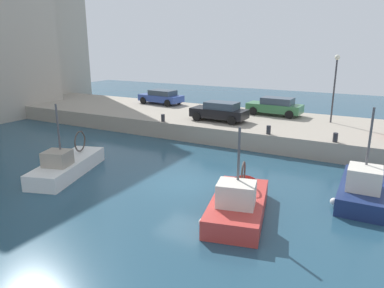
# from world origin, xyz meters

# --- Properties ---
(water_surface) EXTENTS (80.00, 80.00, 0.00)m
(water_surface) POSITION_xyz_m (0.00, 0.00, 0.00)
(water_surface) COLOR navy
(water_surface) RESTS_ON ground
(quay_wall) EXTENTS (9.00, 56.00, 1.20)m
(quay_wall) POSITION_xyz_m (11.50, 0.00, 0.60)
(quay_wall) COLOR #9E9384
(quay_wall) RESTS_ON ground
(fishing_boat_navy) EXTENTS (5.69, 2.16, 5.07)m
(fishing_boat_navy) POSITION_xyz_m (2.64, -7.92, 0.15)
(fishing_boat_navy) COLOR navy
(fishing_boat_navy) RESTS_ON ground
(fishing_boat_white) EXTENTS (6.36, 3.44, 4.66)m
(fishing_boat_white) POSITION_xyz_m (-1.42, 6.28, 0.11)
(fishing_boat_white) COLOR white
(fishing_boat_white) RESTS_ON ground
(fishing_boat_red) EXTENTS (5.77, 3.15, 4.69)m
(fishing_boat_red) POSITION_xyz_m (-1.50, -3.51, 0.12)
(fishing_boat_red) COLOR #BC3833
(fishing_boat_red) RESTS_ON ground
(parked_car_black) EXTENTS (2.00, 4.23, 1.43)m
(parked_car_black) POSITION_xyz_m (9.60, 2.43, 1.93)
(parked_car_black) COLOR black
(parked_car_black) RESTS_ON quay_wall
(parked_car_green) EXTENTS (2.07, 4.39, 1.43)m
(parked_car_green) POSITION_xyz_m (13.78, -0.57, 1.93)
(parked_car_green) COLOR #387547
(parked_car_green) RESTS_ON quay_wall
(parked_car_blue) EXTENTS (2.27, 4.43, 1.34)m
(parked_car_blue) POSITION_xyz_m (14.08, 10.56, 1.90)
(parked_car_blue) COLOR #334C9E
(parked_car_blue) RESTS_ON quay_wall
(mooring_bollard_south) EXTENTS (0.28, 0.28, 0.55)m
(mooring_bollard_south) POSITION_xyz_m (7.35, -6.00, 1.48)
(mooring_bollard_south) COLOR #2D2D33
(mooring_bollard_south) RESTS_ON quay_wall
(mooring_bollard_mid) EXTENTS (0.28, 0.28, 0.55)m
(mooring_bollard_mid) POSITION_xyz_m (7.35, -2.00, 1.48)
(mooring_bollard_mid) COLOR #2D2D33
(mooring_bollard_mid) RESTS_ON quay_wall
(mooring_bollard_north) EXTENTS (0.28, 0.28, 0.55)m
(mooring_bollard_north) POSITION_xyz_m (7.35, 6.00, 1.48)
(mooring_bollard_north) COLOR #2D2D33
(mooring_bollard_north) RESTS_ON quay_wall
(quay_streetlamp) EXTENTS (0.36, 0.36, 4.83)m
(quay_streetlamp) POSITION_xyz_m (13.00, -4.96, 4.45)
(quay_streetlamp) COLOR #38383D
(quay_streetlamp) RESTS_ON quay_wall
(waterfront_building_west_mid) EXTENTS (7.65, 8.15, 23.12)m
(waterfront_building_west_mid) POSITION_xyz_m (15.62, 28.45, 11.58)
(waterfront_building_west_mid) COLOR #B2A899
(waterfront_building_west_mid) RESTS_ON ground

